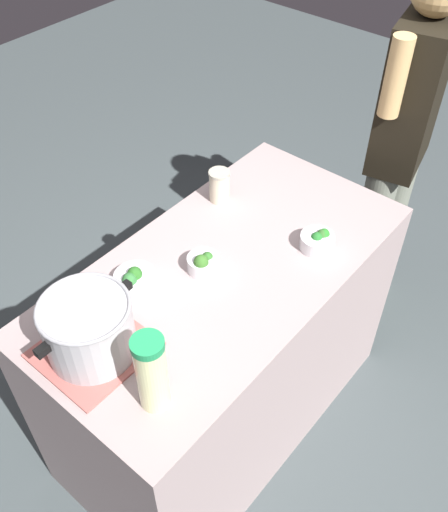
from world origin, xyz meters
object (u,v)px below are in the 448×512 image
(broccoli_bowl_back, at_px, (203,263))
(person_cook, at_px, (400,146))
(cooking_pot, at_px, (88,328))
(mason_jar, at_px, (219,186))
(lemonade_pitcher, at_px, (152,372))
(broccoli_bowl_center, at_px, (318,240))
(broccoli_bowl_front, at_px, (135,279))

(broccoli_bowl_back, height_order, person_cook, person_cook)
(cooking_pot, relative_size, person_cook, 0.20)
(mason_jar, xyz_separation_m, broccoli_bowl_back, (-0.32, -0.20, -0.03))
(cooking_pot, relative_size, lemonade_pitcher, 1.26)
(lemonade_pitcher, bearing_deg, broccoli_bowl_back, 26.62)
(cooking_pot, xyz_separation_m, person_cook, (1.54, -0.18, -0.10))
(cooking_pot, xyz_separation_m, lemonade_pitcher, (-0.00, -0.26, 0.03))
(lemonade_pitcher, relative_size, broccoli_bowl_center, 2.20)
(mason_jar, bearing_deg, broccoli_bowl_back, -147.83)
(broccoli_bowl_center, height_order, person_cook, person_cook)
(mason_jar, bearing_deg, broccoli_bowl_center, -88.04)
(broccoli_bowl_front, xyz_separation_m, person_cook, (1.28, -0.28, -0.03))
(broccoli_bowl_front, xyz_separation_m, broccoli_bowl_center, (0.53, -0.35, 0.00))
(broccoli_bowl_center, bearing_deg, cooking_pot, 161.99)
(person_cook, bearing_deg, broccoli_bowl_front, 167.74)
(lemonade_pitcher, xyz_separation_m, person_cook, (1.54, 0.07, -0.13))
(lemonade_pitcher, relative_size, broccoli_bowl_back, 2.42)
(cooking_pot, xyz_separation_m, broccoli_bowl_center, (0.79, -0.26, -0.08))
(lemonade_pitcher, distance_m, mason_jar, 0.89)
(cooking_pot, distance_m, broccoli_bowl_center, 0.83)
(lemonade_pitcher, bearing_deg, broccoli_bowl_front, 53.41)
(mason_jar, height_order, broccoli_bowl_center, mason_jar)
(mason_jar, height_order, broccoli_bowl_front, mason_jar)
(mason_jar, distance_m, broccoli_bowl_front, 0.52)
(person_cook, bearing_deg, broccoli_bowl_center, -174.41)
(lemonade_pitcher, height_order, broccoli_bowl_back, lemonade_pitcher)
(broccoli_bowl_front, bearing_deg, broccoli_bowl_back, -32.35)
(cooking_pot, bearing_deg, broccoli_bowl_back, -3.50)
(cooking_pot, bearing_deg, broccoli_bowl_front, 20.29)
(cooking_pot, height_order, broccoli_bowl_center, cooking_pot)
(lemonade_pitcher, bearing_deg, mason_jar, 29.00)
(broccoli_bowl_center, relative_size, broccoli_bowl_back, 1.10)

